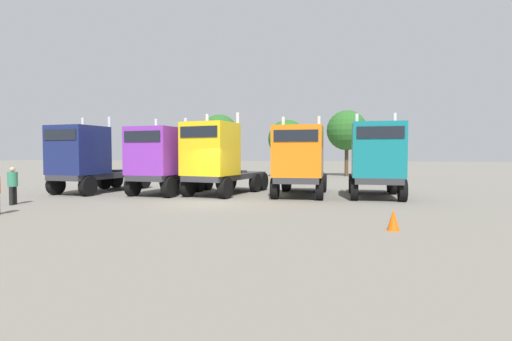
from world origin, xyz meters
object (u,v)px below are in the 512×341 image
object	(u,v)px
semi_truck_orange	(299,161)
visitor_with_camera	(13,183)
traffic_cone_near	(393,220)
semi_truck_navy	(87,159)
semi_truck_yellow	(217,159)
semi_truck_teal	(377,159)
semi_truck_purple	(162,159)

from	to	relation	value
semi_truck_orange	visitor_with_camera	bearing A→B (deg)	-64.55
visitor_with_camera	traffic_cone_near	xyz separation A→B (m)	(15.57, -2.71, -0.65)
semi_truck_navy	semi_truck_yellow	world-z (taller)	semi_truck_yellow
visitor_with_camera	traffic_cone_near	distance (m)	15.82
semi_truck_orange	semi_truck_teal	xyz separation A→B (m)	(3.84, 0.10, 0.09)
semi_truck_yellow	semi_truck_orange	world-z (taller)	semi_truck_yellow
semi_truck_navy	traffic_cone_near	world-z (taller)	semi_truck_navy
semi_truck_purple	semi_truck_orange	distance (m)	7.46
semi_truck_navy	semi_truck_teal	bearing A→B (deg)	100.30
semi_truck_navy	semi_truck_yellow	distance (m)	7.52
semi_truck_purple	semi_truck_teal	world-z (taller)	semi_truck_teal
visitor_with_camera	traffic_cone_near	size ratio (longest dim) A/B	2.65
traffic_cone_near	visitor_with_camera	bearing A→B (deg)	170.12
semi_truck_orange	semi_truck_teal	distance (m)	3.85
semi_truck_teal	semi_truck_purple	bearing A→B (deg)	-86.42
semi_truck_purple	semi_truck_teal	distance (m)	11.30
semi_truck_teal	visitor_with_camera	size ratio (longest dim) A/B	3.47
semi_truck_navy	traffic_cone_near	xyz separation A→B (m)	(15.40, -7.75, -1.65)
semi_truck_navy	visitor_with_camera	world-z (taller)	semi_truck_navy
semi_truck_navy	semi_truck_purple	size ratio (longest dim) A/B	1.08
semi_truck_navy	traffic_cone_near	bearing A→B (deg)	71.17
semi_truck_navy	semi_truck_teal	distance (m)	15.78
semi_truck_purple	visitor_with_camera	distance (m)	7.03
semi_truck_yellow	semi_truck_teal	size ratio (longest dim) A/B	1.12
semi_truck_orange	visitor_with_camera	world-z (taller)	semi_truck_orange
semi_truck_teal	semi_truck_yellow	bearing A→B (deg)	-86.81
semi_truck_navy	semi_truck_yellow	xyz separation A→B (m)	(7.51, 0.35, 0.02)
semi_truck_purple	traffic_cone_near	xyz separation A→B (m)	(10.93, -7.90, -1.63)
traffic_cone_near	semi_truck_teal	bearing A→B (deg)	87.55
semi_truck_navy	visitor_with_camera	bearing A→B (deg)	5.96
semi_truck_orange	traffic_cone_near	xyz separation A→B (m)	(3.48, -8.31, -1.57)
semi_truck_yellow	semi_truck_orange	distance (m)	4.41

